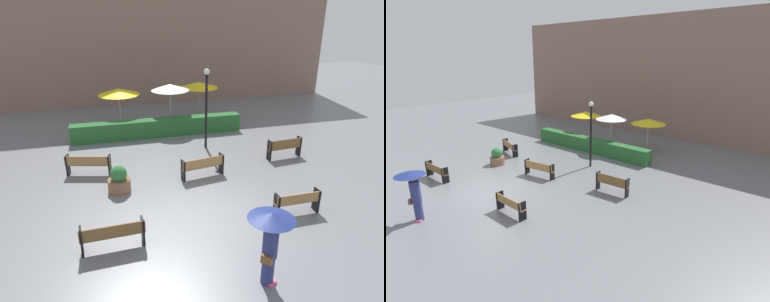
# 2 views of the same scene
# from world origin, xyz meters

# --- Properties ---
(ground_plane) EXTENTS (60.00, 60.00, 0.00)m
(ground_plane) POSITION_xyz_m (0.00, 0.00, 0.00)
(ground_plane) COLOR slate
(bench_near_right) EXTENTS (1.63, 0.37, 0.82)m
(bench_near_right) POSITION_xyz_m (2.69, -0.64, 0.49)
(bench_near_right) COLOR #9E7242
(bench_near_right) RESTS_ON ground
(bench_near_left) EXTENTS (1.87, 0.43, 0.86)m
(bench_near_left) POSITION_xyz_m (-3.42, -0.92, 0.51)
(bench_near_left) COLOR brown
(bench_near_left) RESTS_ON ground
(bench_far_right) EXTENTS (1.74, 0.47, 0.93)m
(bench_far_right) POSITION_xyz_m (4.70, 3.83, 0.56)
(bench_far_right) COLOR brown
(bench_far_right) RESTS_ON ground
(bench_far_left) EXTENTS (1.89, 0.84, 0.87)m
(bench_far_left) POSITION_xyz_m (-4.08, 4.38, 0.52)
(bench_far_left) COLOR #9E7242
(bench_far_left) RESTS_ON ground
(bench_mid_center) EXTENTS (1.89, 0.64, 0.86)m
(bench_mid_center) POSITION_xyz_m (0.47, 2.95, 0.51)
(bench_mid_center) COLOR #9E7242
(bench_mid_center) RESTS_ON ground
(pedestrian_with_umbrella) EXTENTS (1.14, 1.14, 2.11)m
(pedestrian_with_umbrella) POSITION_xyz_m (0.21, -3.35, 1.45)
(pedestrian_with_umbrella) COLOR navy
(pedestrian_with_umbrella) RESTS_ON ground
(planter_pot) EXTENTS (0.86, 0.86, 1.04)m
(planter_pot) POSITION_xyz_m (-2.97, 2.62, 0.45)
(planter_pot) COLOR brown
(planter_pot) RESTS_ON ground
(lamp_post) EXTENTS (0.28, 0.28, 3.91)m
(lamp_post) POSITION_xyz_m (1.58, 6.08, 2.40)
(lamp_post) COLOR black
(lamp_post) RESTS_ON ground
(patio_umbrella_yellow) EXTENTS (2.32, 2.32, 2.34)m
(patio_umbrella_yellow) POSITION_xyz_m (-2.24, 10.28, 2.16)
(patio_umbrella_yellow) COLOR silver
(patio_umbrella_yellow) RESTS_ON ground
(patio_umbrella_white) EXTENTS (2.15, 2.15, 2.56)m
(patio_umbrella_white) POSITION_xyz_m (0.56, 9.61, 2.38)
(patio_umbrella_white) COLOR silver
(patio_umbrella_white) RESTS_ON ground
(patio_umbrella_yellow_far) EXTENTS (2.35, 2.35, 2.31)m
(patio_umbrella_yellow_far) POSITION_xyz_m (2.66, 11.00, 2.13)
(patio_umbrella_yellow_far) COLOR silver
(patio_umbrella_yellow_far) RESTS_ON ground
(hedge_strip) EXTENTS (9.20, 0.70, 0.95)m
(hedge_strip) POSITION_xyz_m (-0.38, 8.40, 0.47)
(hedge_strip) COLOR #28602D
(hedge_strip) RESTS_ON ground
(building_facade) EXTENTS (28.00, 1.20, 9.41)m
(building_facade) POSITION_xyz_m (0.00, 16.00, 4.71)
(building_facade) COLOR #846656
(building_facade) RESTS_ON ground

